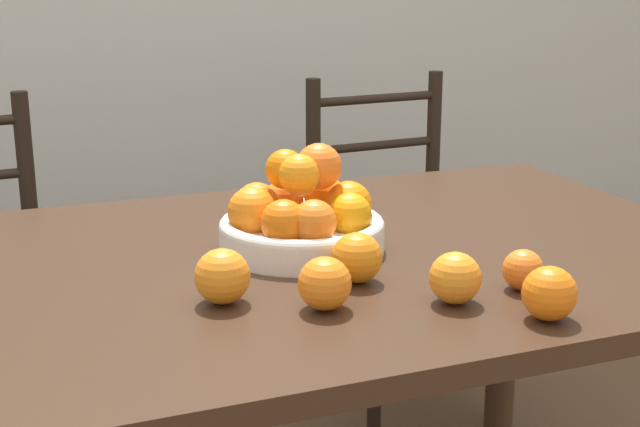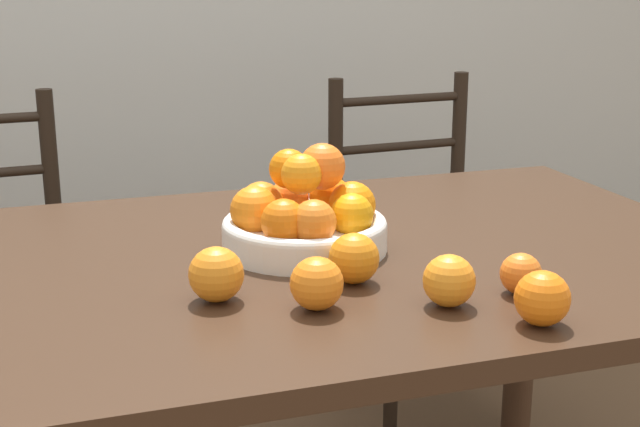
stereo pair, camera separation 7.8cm
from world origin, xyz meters
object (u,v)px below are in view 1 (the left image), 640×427
(orange_loose_1, at_px, (455,278))
(orange_loose_5, at_px, (325,283))
(orange_loose_4, at_px, (222,276))
(chair_right, at_px, (398,252))
(orange_loose_2, at_px, (357,258))
(orange_loose_3, at_px, (523,270))
(fruit_bowl, at_px, (302,218))
(orange_loose_0, at_px, (549,294))

(orange_loose_1, bearing_deg, orange_loose_5, 165.85)
(orange_loose_4, bearing_deg, chair_right, 51.38)
(orange_loose_2, height_order, orange_loose_5, orange_loose_2)
(orange_loose_3, height_order, chair_right, chair_right)
(orange_loose_5, relative_size, chair_right, 0.08)
(orange_loose_1, distance_m, orange_loose_2, 0.16)
(orange_loose_2, relative_size, chair_right, 0.08)
(orange_loose_2, distance_m, chair_right, 1.11)
(orange_loose_1, bearing_deg, fruit_bowl, 110.83)
(orange_loose_2, bearing_deg, fruit_bowl, 97.29)
(orange_loose_0, bearing_deg, orange_loose_1, 130.84)
(orange_loose_3, height_order, orange_loose_5, orange_loose_5)
(orange_loose_3, distance_m, orange_loose_4, 0.43)
(orange_loose_4, xyz_separation_m, chair_right, (0.74, 0.93, -0.34))
(orange_loose_4, distance_m, orange_loose_5, 0.14)
(fruit_bowl, relative_size, orange_loose_0, 3.69)
(orange_loose_0, relative_size, orange_loose_3, 1.23)
(orange_loose_4, height_order, chair_right, chair_right)
(orange_loose_0, relative_size, orange_loose_1, 1.00)
(chair_right, bearing_deg, fruit_bowl, -130.60)
(orange_loose_5, height_order, chair_right, chair_right)
(fruit_bowl, height_order, orange_loose_1, fruit_bowl)
(orange_loose_3, relative_size, orange_loose_4, 0.77)
(orange_loose_5, distance_m, chair_right, 1.22)
(orange_loose_3, xyz_separation_m, chair_right, (0.32, 1.04, -0.33))
(orange_loose_0, height_order, orange_loose_5, same)
(chair_right, bearing_deg, orange_loose_0, -110.97)
(orange_loose_4, bearing_deg, orange_loose_5, -30.71)
(chair_right, bearing_deg, orange_loose_2, -123.93)
(orange_loose_5, xyz_separation_m, chair_right, (0.62, 1.00, -0.33))
(orange_loose_2, xyz_separation_m, orange_loose_4, (-0.21, -0.01, 0.00))
(fruit_bowl, xyz_separation_m, orange_loose_3, (0.23, -0.29, -0.03))
(orange_loose_1, bearing_deg, orange_loose_2, 126.07)
(fruit_bowl, distance_m, orange_loose_4, 0.26)
(orange_loose_2, bearing_deg, orange_loose_0, -51.76)
(fruit_bowl, height_order, orange_loose_0, fruit_bowl)
(orange_loose_2, distance_m, orange_loose_3, 0.24)
(fruit_bowl, relative_size, orange_loose_2, 3.58)
(orange_loose_1, relative_size, orange_loose_5, 0.99)
(orange_loose_1, distance_m, orange_loose_4, 0.32)
(orange_loose_4, bearing_deg, orange_loose_0, -29.33)
(orange_loose_0, distance_m, orange_loose_1, 0.13)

